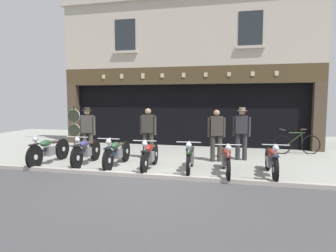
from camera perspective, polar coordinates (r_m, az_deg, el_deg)
ground at (r=6.45m, az=-6.47°, el=-12.82°), size 22.71×22.00×0.18m
shop_facade at (r=13.93m, az=4.60°, el=4.11°), size 11.01×4.42×6.20m
motorcycle_far_left at (r=9.54m, az=-22.34°, el=-4.34°), size 0.62×2.06×0.94m
motorcycle_left at (r=9.05m, az=-15.75°, el=-4.66°), size 0.62×1.99×0.93m
motorcycle_center_left at (r=8.61m, az=-9.94°, el=-5.08°), size 0.62×2.08×0.92m
motorcycle_center at (r=8.17m, az=-3.60°, el=-5.66°), size 0.62×1.92×0.91m
motorcycle_center_right at (r=7.94m, az=4.38°, el=-5.97°), size 0.62×1.94×0.91m
motorcycle_right at (r=7.76m, az=11.34°, el=-6.36°), size 0.62×2.01×0.90m
motorcycle_far_right at (r=7.89m, az=19.69°, el=-6.29°), size 0.62×1.98×0.91m
salesman_left at (r=10.45m, az=-15.54°, el=-0.62°), size 0.55×0.33×1.68m
shopkeeper_center at (r=9.56m, az=-3.92°, el=-0.99°), size 0.56×0.25×1.67m
salesman_right at (r=9.24m, az=9.49°, el=-1.39°), size 0.55×0.30×1.64m
assistant_far_right at (r=9.64m, az=14.26°, el=-0.96°), size 0.56×0.33×1.71m
tyre_sign_pole at (r=12.43m, az=-17.98°, el=0.47°), size 0.54×0.06×1.71m
advert_board_near at (r=12.18m, az=16.35°, el=3.26°), size 0.79×0.03×1.10m
advert_board_far at (r=12.31m, az=22.34°, el=3.07°), size 0.77×0.03×1.12m
leaning_bicycle at (r=11.43m, az=23.95°, el=-3.21°), size 1.70×0.57×0.94m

